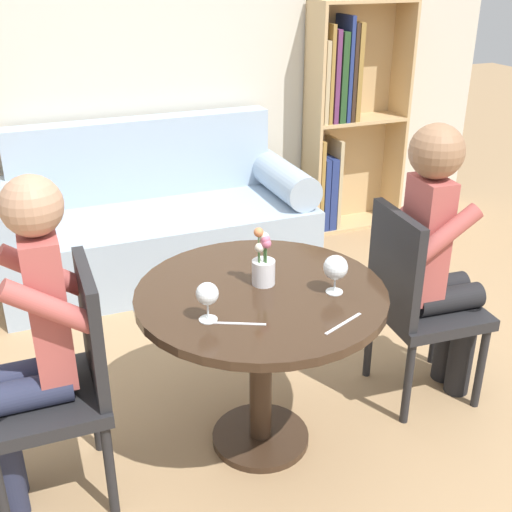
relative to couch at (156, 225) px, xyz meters
The scene contains 14 objects.
ground_plane 1.74m from the couch, 90.00° to the right, with size 16.00×16.00×0.00m, color tan.
back_wall 1.12m from the couch, 90.00° to the left, with size 5.20×0.05×2.70m.
round_table 1.73m from the couch, 90.00° to the right, with size 0.94×0.94×0.70m.
couch is the anchor object (origin of this frame).
bookshelf_right 1.53m from the couch, 10.53° to the left, with size 0.70×0.28×1.58m.
chair_left 1.86m from the couch, 113.48° to the right, with size 0.43×0.43×0.90m.
chair_right 1.83m from the couch, 66.15° to the right, with size 0.45×0.45×0.90m.
person_left 1.92m from the couch, 116.03° to the right, with size 0.42×0.34×1.23m.
person_right 1.90m from the couch, 63.89° to the right, with size 0.43×0.36×1.25m.
wine_glass_left 1.92m from the couch, 97.63° to the right, with size 0.08×0.08×0.14m.
wine_glass_right 1.91m from the couch, 82.33° to the right, with size 0.09×0.09×0.15m.
flower_vase 1.73m from the couch, 89.04° to the right, with size 0.09×0.09×0.23m.
knife_left_setting 2.08m from the couch, 85.28° to the right, with size 0.18×0.09×0.00m.
fork_left_setting 1.95m from the couch, 94.84° to the right, with size 0.18×0.09×0.00m.
Camera 1 is at (-0.80, -1.94, 1.83)m, focal length 45.00 mm.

